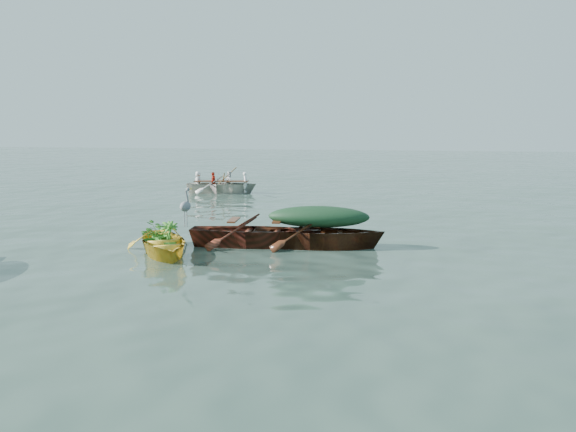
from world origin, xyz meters
name	(u,v)px	position (x,y,z in m)	size (l,w,h in m)	color
ground	(213,264)	(0.00, 0.00, 0.00)	(140.00, 140.00, 0.00)	#384F44
yellow_dinghy	(163,254)	(-1.48, 0.60, 0.00)	(1.45, 3.35, 0.91)	gold
green_tarp_boat	(318,248)	(1.85, 2.20, 0.00)	(1.39, 4.46, 1.04)	#452610
open_wooden_boat	(256,246)	(0.32, 1.96, 0.00)	(1.40, 4.49, 1.05)	maroon
rowed_boat	(222,193)	(-4.83, 12.69, 0.00)	(1.33, 4.42, 1.06)	silver
green_tarp_cover	(319,216)	(1.85, 2.20, 0.78)	(0.76, 2.45, 0.52)	#17391C
thwart_benches	(256,224)	(0.32, 1.96, 0.55)	(0.84, 2.24, 0.04)	#502512
heron	(186,213)	(-1.07, 0.97, 0.92)	(0.28, 0.40, 0.92)	gray
dinghy_weeds	(160,218)	(-1.78, 1.06, 0.76)	(0.70, 0.90, 0.60)	#2E5E18
rowers	(221,173)	(-4.83, 12.69, 0.91)	(1.19, 3.09, 0.76)	white
oars	(222,181)	(-4.83, 12.69, 0.56)	(2.60, 0.60, 0.06)	olive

